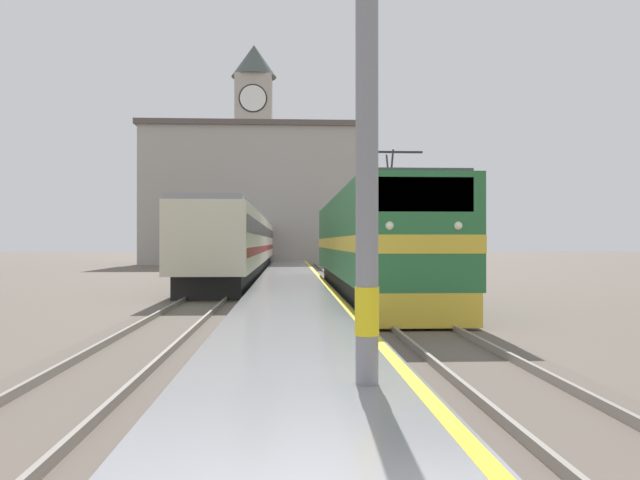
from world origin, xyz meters
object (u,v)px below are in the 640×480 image
Objects in this scene: catenary_mast at (372,39)px; locomotive_train at (369,244)px; passenger_train at (244,243)px; clock_tower at (254,145)px.

locomotive_train is at bearing 82.64° from catenary_mast.
catenary_mast is (3.92, -33.39, 2.57)m from passenger_train.
passenger_train is (-6.00, 17.25, 0.03)m from locomotive_train.
passenger_train is at bearing 96.69° from catenary_mast.
locomotive_train reaches higher than passenger_train.
locomotive_train is 0.78× the size of clock_tower.
clock_tower is (-1.11, 31.75, 11.36)m from passenger_train.
passenger_train is at bearing 109.19° from locomotive_train.
catenary_mast reaches higher than passenger_train.
locomotive_train is 16.49m from catenary_mast.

